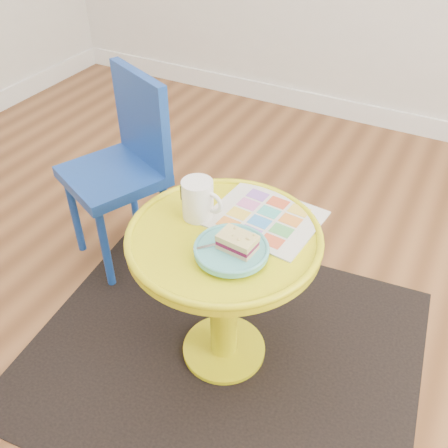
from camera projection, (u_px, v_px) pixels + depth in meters
The scene contains 10 objects.
floor at pixel (174, 347), 1.76m from camera, with size 4.00×4.00×0.00m, color brown.
room_walls at pixel (119, 142), 2.77m from camera, with size 4.00×4.00×4.00m.
rug at pixel (224, 350), 1.74m from camera, with size 1.30×1.10×0.01m, color black.
side_table at pixel (224, 273), 1.51m from camera, with size 0.56×0.56×0.53m.
chair at pixel (125, 160), 1.90m from camera, with size 0.45×0.45×0.77m.
newspaper at pixel (264, 218), 1.47m from camera, with size 0.31×0.26×0.01m, color silver.
mug at pixel (198, 198), 1.44m from camera, with size 0.13×0.09×0.12m.
plate at pixel (231, 250), 1.33m from camera, with size 0.20×0.20×0.02m.
cake_slice at pixel (237, 242), 1.31m from camera, with size 0.11×0.08×0.04m.
fork at pixel (221, 244), 1.34m from camera, with size 0.11×0.12×0.00m.
Camera 1 is at (0.68, -0.89, 1.44)m, focal length 40.00 mm.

